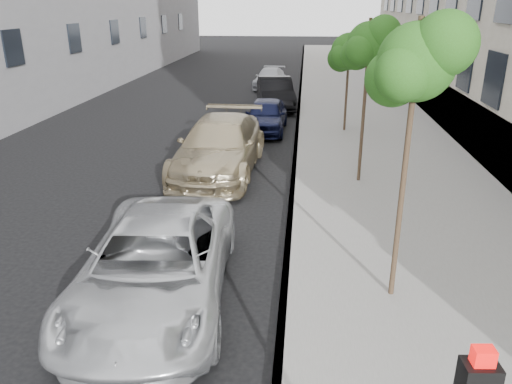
# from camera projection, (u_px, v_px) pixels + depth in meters

# --- Properties ---
(ground) EXTENTS (160.00, 160.00, 0.00)m
(ground) POSITION_uv_depth(u_px,v_px,m) (211.00, 338.00, 8.42)
(ground) COLOR black
(ground) RESTS_ON ground
(sidewalk) EXTENTS (6.40, 72.00, 0.14)m
(sidewalk) POSITION_uv_depth(u_px,v_px,m) (352.00, 94.00, 30.33)
(sidewalk) COLOR gray
(sidewalk) RESTS_ON ground
(curb) EXTENTS (0.15, 72.00, 0.14)m
(curb) POSITION_uv_depth(u_px,v_px,m) (300.00, 93.00, 30.61)
(curb) COLOR #9E9B93
(curb) RESTS_ON ground
(tree_near) EXTENTS (1.63, 1.43, 5.09)m
(tree_near) POSITION_uv_depth(u_px,v_px,m) (418.00, 63.00, 7.95)
(tree_near) COLOR #38281C
(tree_near) RESTS_ON sidewalk
(tree_mid) EXTENTS (1.61, 1.41, 4.87)m
(tree_mid) POSITION_uv_depth(u_px,v_px,m) (370.00, 44.00, 14.07)
(tree_mid) COLOR #38281C
(tree_mid) RESTS_ON sidewalk
(tree_far) EXTENTS (1.81, 1.61, 4.18)m
(tree_far) POSITION_uv_depth(u_px,v_px,m) (350.00, 51.00, 20.39)
(tree_far) COLOR #38281C
(tree_far) RESTS_ON sidewalk
(minivan) EXTENTS (3.05, 5.87, 1.58)m
(minivan) POSITION_uv_depth(u_px,v_px,m) (156.00, 265.00, 9.19)
(minivan) COLOR silver
(minivan) RESTS_ON ground
(suv) EXTENTS (2.71, 6.18, 1.77)m
(suv) POSITION_uv_depth(u_px,v_px,m) (220.00, 146.00, 16.35)
(suv) COLOR tan
(suv) RESTS_ON ground
(sedan_blue) EXTENTS (1.77, 4.20, 1.42)m
(sedan_blue) POSITION_uv_depth(u_px,v_px,m) (266.00, 115.00, 21.64)
(sedan_blue) COLOR #0F1435
(sedan_blue) RESTS_ON ground
(sedan_black) EXTENTS (2.44, 5.07, 1.60)m
(sedan_black) POSITION_uv_depth(u_px,v_px,m) (275.00, 93.00, 26.38)
(sedan_black) COLOR black
(sedan_black) RESTS_ON ground
(sedan_rear) EXTENTS (2.10, 4.43, 1.25)m
(sedan_rear) POSITION_uv_depth(u_px,v_px,m) (270.00, 78.00, 32.77)
(sedan_rear) COLOR #ABADB4
(sedan_rear) RESTS_ON ground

